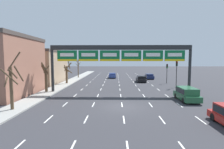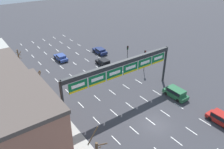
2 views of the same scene
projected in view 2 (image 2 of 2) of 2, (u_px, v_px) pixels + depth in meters
ground_plane at (155, 125)px, 32.69m from camera, size 220.00×220.00×0.00m
lane_dashes at (105, 86)px, 42.28m from camera, size 13.32×67.00×0.01m
sign_gantry at (122, 68)px, 35.63m from camera, size 21.83×0.70×7.38m
building_near at (13, 130)px, 25.56m from camera, size 10.08×11.47×8.64m
suv_green at (176, 92)px, 38.71m from camera, size 1.98×4.50×1.69m
car_blue at (61, 57)px, 52.61m from camera, size 1.94×4.44×1.38m
suv_red at (222, 118)px, 32.65m from camera, size 1.86×4.49×1.60m
car_black at (104, 62)px, 50.10m from camera, size 1.98×4.33×1.41m
car_navy at (100, 51)px, 56.18m from camera, size 1.94×4.43×1.35m
traffic_light_near_gantry at (128, 51)px, 50.26m from camera, size 0.30×0.35×4.18m
traffic_light_mid_block at (145, 57)px, 46.19m from camera, size 0.30×0.35×4.88m
tree_bare_closest at (58, 113)px, 31.18m from camera, size 1.31×1.27×4.65m
tree_bare_second at (39, 84)px, 38.46m from camera, size 2.09×2.27×4.89m
tree_bare_third at (19, 60)px, 46.37m from camera, size 1.45×1.47×4.98m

